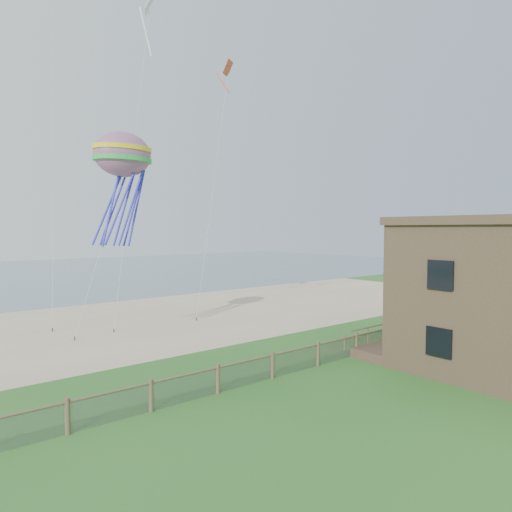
{
  "coord_description": "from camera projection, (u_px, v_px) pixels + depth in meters",
  "views": [
    {
      "loc": [
        -13.45,
        -9.37,
        6.8
      ],
      "look_at": [
        0.67,
        8.0,
        5.49
      ],
      "focal_mm": 32.0,
      "sensor_mm": 36.0,
      "label": 1
    }
  ],
  "objects": [
    {
      "name": "sand_beach",
      "position": [
        128.0,
        323.0,
        33.16
      ],
      "size": [
        72.0,
        20.0,
        0.02
      ],
      "primitive_type": "cube",
      "color": "tan",
      "rests_on": "ground"
    },
    {
      "name": "ocean",
      "position": [
        5.0,
        276.0,
        67.25
      ],
      "size": [
        160.0,
        68.0,
        0.02
      ],
      "primitive_type": "cube",
      "color": "slate",
      "rests_on": "ground"
    },
    {
      "name": "motel_deck",
      "position": [
        441.0,
        335.0,
        28.16
      ],
      "size": [
        15.0,
        2.0,
        0.5
      ],
      "primitive_type": "cube",
      "color": "brown",
      "rests_on": "ground"
    },
    {
      "name": "kite_white",
      "position": [
        150.0,
        19.0,
        26.47
      ],
      "size": [
        2.23,
        1.92,
        3.01
      ],
      "primitive_type": null,
      "rotation": [
        0.44,
        0.0,
        1.09
      ],
      "color": "white"
    },
    {
      "name": "chainlink_fence",
      "position": [
        272.0,
        367.0,
        20.74
      ],
      "size": [
        36.2,
        0.2,
        1.25
      ],
      "primitive_type": null,
      "color": "brown",
      "rests_on": "ground"
    },
    {
      "name": "ground",
      "position": [
        384.0,
        422.0,
        16.12
      ],
      "size": [
        160.0,
        160.0,
        0.0
      ],
      "primitive_type": "plane",
      "color": "#23581E",
      "rests_on": "ground"
    },
    {
      "name": "octopus_kite",
      "position": [
        123.0,
        186.0,
        26.32
      ],
      "size": [
        4.11,
        3.53,
        7.11
      ],
      "primitive_type": null,
      "rotation": [
        0.0,
        0.0,
        0.37
      ],
      "color": "#FF4228"
    },
    {
      "name": "picnic_table",
      "position": [
        401.0,
        350.0,
        24.3
      ],
      "size": [
        2.09,
        1.73,
        0.79
      ],
      "primitive_type": null,
      "rotation": [
        0.0,
        0.0,
        0.19
      ],
      "color": "brown",
      "rests_on": "ground"
    },
    {
      "name": "kite_red",
      "position": [
        228.0,
        75.0,
        29.89
      ],
      "size": [
        1.6,
        1.74,
        2.0
      ],
      "primitive_type": null,
      "rotation": [
        0.44,
        0.0,
        0.55
      ],
      "color": "#DD4D27"
    }
  ]
}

